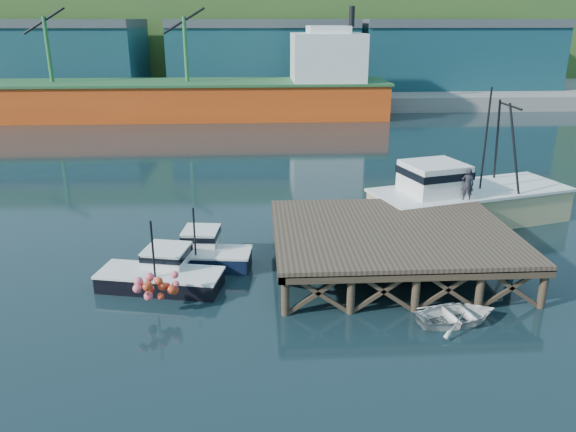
{
  "coord_description": "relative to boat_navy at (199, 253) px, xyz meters",
  "views": [
    {
      "loc": [
        -1.32,
        -26.28,
        12.14
      ],
      "look_at": [
        0.3,
        2.0,
        2.2
      ],
      "focal_mm": 35.0,
      "sensor_mm": 36.0,
      "label": 1
    }
  ],
  "objects": [
    {
      "name": "warehouse_right",
      "position": [
        34.4,
        64.18,
        5.82
      ],
      "size": [
        30.0,
        16.0,
        9.0
      ],
      "primitive_type": "cube",
      "color": "#194854",
      "rests_on": "far_quay"
    },
    {
      "name": "trawler",
      "position": [
        16.15,
        5.8,
        1.05
      ],
      "size": [
        13.29,
        7.74,
        8.4
      ],
      "rotation": [
        0.0,
        0.0,
        0.28
      ],
      "color": "tan",
      "rests_on": "ground"
    },
    {
      "name": "dockworker",
      "position": [
        15.3,
        3.58,
        2.4
      ],
      "size": [
        0.8,
        0.63,
        1.92
      ],
      "primitive_type": "imported",
      "rotation": [
        0.0,
        0.0,
        2.87
      ],
      "color": "black",
      "rests_on": "wharf"
    },
    {
      "name": "far_quay",
      "position": [
        4.4,
        69.18,
        0.32
      ],
      "size": [
        160.0,
        40.0,
        2.0
      ],
      "primitive_type": "cube",
      "color": "gray",
      "rests_on": "ground"
    },
    {
      "name": "warehouse_mid",
      "position": [
        4.4,
        64.18,
        5.82
      ],
      "size": [
        28.0,
        16.0,
        9.0
      ],
      "primitive_type": "cube",
      "color": "#194854",
      "rests_on": "far_quay"
    },
    {
      "name": "ground",
      "position": [
        4.4,
        -0.82,
        -0.68
      ],
      "size": [
        300.0,
        300.0,
        0.0
      ],
      "primitive_type": "plane",
      "color": "black",
      "rests_on": "ground"
    },
    {
      "name": "wharf",
      "position": [
        9.9,
        -1.01,
        1.26
      ],
      "size": [
        12.0,
        10.0,
        2.62
      ],
      "color": "brown",
      "rests_on": "ground"
    },
    {
      "name": "boat_navy",
      "position": [
        0.0,
        0.0,
        0.0
      ],
      "size": [
        5.62,
        3.25,
        3.4
      ],
      "rotation": [
        0.0,
        0.0,
        -0.11
      ],
      "color": "#0D1832",
      "rests_on": "ground"
    },
    {
      "name": "warehouse_left",
      "position": [
        -30.6,
        64.18,
        5.82
      ],
      "size": [
        32.0,
        16.0,
        9.0
      ],
      "primitive_type": "cube",
      "color": "#194854",
      "rests_on": "far_quay"
    },
    {
      "name": "cargo_ship",
      "position": [
        -4.07,
        47.18,
        2.63
      ],
      "size": [
        55.5,
        10.0,
        13.75
      ],
      "color": "#DF4915",
      "rests_on": "ground"
    },
    {
      "name": "hillside",
      "position": [
        4.4,
        99.18,
        10.32
      ],
      "size": [
        220.0,
        50.0,
        22.0
      ],
      "primitive_type": "cube",
      "color": "#2D511E",
      "rests_on": "ground"
    },
    {
      "name": "boat_black",
      "position": [
        -1.54,
        -2.39,
        -0.02
      ],
      "size": [
        6.18,
        5.12,
        3.62
      ],
      "rotation": [
        0.0,
        0.0,
        -0.21
      ],
      "color": "black",
      "rests_on": "ground"
    },
    {
      "name": "dinghy",
      "position": [
        11.4,
        -6.62,
        -0.31
      ],
      "size": [
        4.0,
        3.18,
        0.74
      ],
      "primitive_type": "imported",
      "rotation": [
        0.0,
        0.0,
        1.76
      ],
      "color": "silver",
      "rests_on": "ground"
    }
  ]
}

